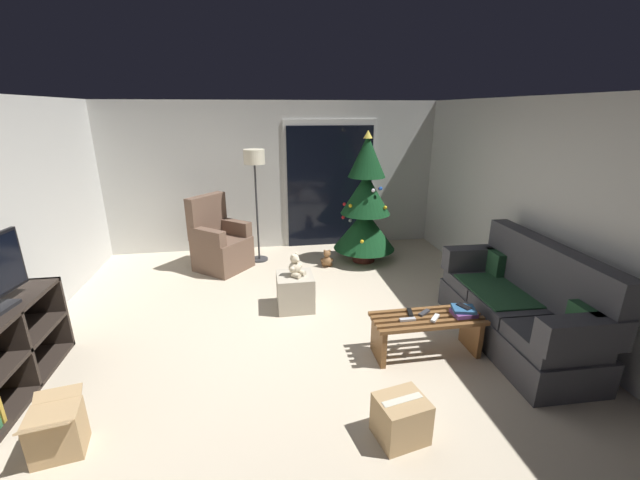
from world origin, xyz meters
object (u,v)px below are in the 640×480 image
Objects in this scene: coffee_table at (426,329)px; remote_graphite at (424,313)px; armchair at (220,243)px; cardboard_box_taped_mid_floor at (401,419)px; remote_silver at (408,319)px; remote_black at (410,313)px; teddy_bear_chestnut_by_tree at (327,259)px; couch at (520,307)px; teddy_bear_cream at (295,266)px; book_stack at (464,311)px; remote_white at (435,318)px; floor_lamp at (255,168)px; christmas_tree at (365,206)px; cardboard_box_open_near_shelf at (57,432)px; ottoman at (295,292)px; cell_phone at (464,306)px.

remote_graphite is at bearing 99.81° from coffee_table.
armchair reaches higher than cardboard_box_taped_mid_floor.
remote_black is at bearing 148.92° from remote_silver.
teddy_bear_chestnut_by_tree is at bearing 102.91° from coffee_table.
couch reaches higher than teddy_bear_cream.
couch is at bearing 3.29° from coffee_table.
book_stack is at bearing 43.24° from remote_graphite.
remote_white is at bearing 54.07° from cardboard_box_taped_mid_floor.
remote_black and remote_white have the same top height.
book_stack is 3.69m from floor_lamp.
book_stack is 3.71m from armchair.
cardboard_box_taped_mid_floor is (0.56, -2.16, -0.39)m from teddy_bear_cream.
couch is 1.06m from remote_graphite.
coffee_table is 3.46m from armchair.
floor_lamp reaches higher than book_stack.
remote_graphite is at bearing -60.75° from floor_lamp.
remote_black is 0.09× the size of floor_lamp.
christmas_tree is at bearing 48.76° from teddy_bear_cream.
christmas_tree is at bearing -10.29° from floor_lamp.
floor_lamp reaches higher than teddy_bear_cream.
cardboard_box_open_near_shelf is (-2.86, -0.69, -0.25)m from remote_silver.
remote_graphite is 0.14m from remote_black.
ottoman is (-0.97, 1.22, -0.21)m from remote_silver.
remote_white is at bearing -76.28° from teddy_bear_chestnut_by_tree.
remote_graphite reaches higher than cardboard_box_taped_mid_floor.
remote_black is at bearing 150.09° from coffee_table.
cardboard_box_taped_mid_floor is (1.57, -3.65, -0.23)m from armchair.
book_stack is (0.37, -0.02, 0.18)m from coffee_table.
teddy_bear_cream reaches higher than ottoman.
floor_lamp is at bearing 129.47° from remote_black.
floor_lamp reaches higher than teddy_bear_chestnut_by_tree.
ottoman is 1.07× the size of cardboard_box_taped_mid_floor.
christmas_tree reaches higher than coffee_table.
couch is at bearing -47.04° from floor_lamp.
couch is 2.77m from christmas_tree.
remote_graphite is at bearing 59.65° from cardboard_box_taped_mid_floor.
cell_phone is (-0.67, -0.06, 0.10)m from couch.
armchair reaches higher than remote_black.
cardboard_box_open_near_shelf reaches higher than teddy_bear_chestnut_by_tree.
remote_graphite is at bearing -49.92° from armchair.
remote_graphite and remote_white have the same top height.
remote_black is at bearing 15.51° from cardboard_box_open_near_shelf.
cell_phone is (0.60, 0.04, 0.07)m from remote_silver.
coffee_table is 7.05× the size of remote_white.
remote_white is 0.55× the size of teddy_bear_cream.
christmas_tree is at bearing 143.26° from remote_graphite.
book_stack is (0.52, -0.10, 0.03)m from remote_black.
teddy_bear_chestnut_by_tree is (1.64, -0.22, -0.28)m from armchair.
book_stack is at bearing 0.82° from remote_black.
cardboard_box_open_near_shelf is 2.47m from cardboard_box_taped_mid_floor.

